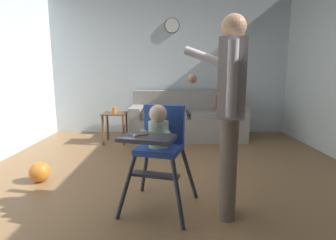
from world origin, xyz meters
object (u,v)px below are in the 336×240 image
at_px(side_table, 115,121).
at_px(high_chair, 160,138).
at_px(toy_ball, 40,172).
at_px(sippy_cup, 115,110).
at_px(wall_clock, 172,25).
at_px(couch, 188,120).
at_px(adult_standing, 230,107).

bearing_deg(side_table, high_chair, -69.85).
height_order(toy_ball, side_table, side_table).
xyz_separation_m(side_table, sippy_cup, (-0.00, 0.00, 0.19)).
bearing_deg(wall_clock, side_table, -139.31).
height_order(couch, adult_standing, adult_standing).
height_order(side_table, wall_clock, wall_clock).
xyz_separation_m(high_chair, side_table, (-0.83, 2.28, -0.26)).
xyz_separation_m(adult_standing, wall_clock, (-0.41, 3.25, 1.17)).
distance_m(couch, toy_ball, 2.73).
distance_m(high_chair, toy_ball, 1.55).
height_order(toy_ball, wall_clock, wall_clock).
bearing_deg(toy_ball, high_chair, -23.28).
xyz_separation_m(high_chair, adult_standing, (0.56, -0.13, 0.28)).
bearing_deg(adult_standing, side_table, -47.30).
relative_size(high_chair, wall_clock, 3.26).
distance_m(sippy_cup, wall_clock, 2.00).
distance_m(high_chair, side_table, 2.44).
height_order(toy_ball, sippy_cup, sippy_cup).
bearing_deg(wall_clock, high_chair, -92.75).
relative_size(high_chair, sippy_cup, 9.31).
height_order(high_chair, side_table, high_chair).
distance_m(adult_standing, side_table, 2.83).
relative_size(adult_standing, sippy_cup, 16.20).
xyz_separation_m(adult_standing, sippy_cup, (-1.40, 2.40, -0.35)).
distance_m(side_table, wall_clock, 2.14).
distance_m(couch, high_chair, 2.70).
bearing_deg(sippy_cup, adult_standing, -59.76).
height_order(couch, wall_clock, wall_clock).
distance_m(high_chair, adult_standing, 0.64).
bearing_deg(high_chair, adult_standing, 93.37).
height_order(adult_standing, wall_clock, wall_clock).
xyz_separation_m(high_chair, wall_clock, (0.15, 3.12, 1.45)).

